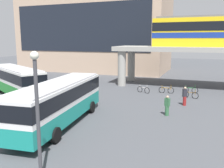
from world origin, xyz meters
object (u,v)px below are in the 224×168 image
station_building (95,33)px  pedestrian_at_kerb (185,97)px  bicycle_brown (190,95)px  pedestrian_by_bike_rack (167,106)px  bicycle_orange (166,90)px  bicycle_silver (143,90)px  bicycle_green (190,90)px  bus_main (59,99)px  bus_secondary (15,78)px

station_building → pedestrian_at_kerb: 31.79m
bicycle_brown → pedestrian_by_bike_rack: 7.46m
bicycle_orange → pedestrian_by_bike_rack: size_ratio=1.05×
bicycle_silver → bicycle_green: 5.55m
bicycle_orange → pedestrian_by_bike_rack: 9.08m
station_building → bus_main: size_ratio=2.62×
pedestrian_at_kerb → bicycle_orange: bearing=116.2°
bicycle_brown → pedestrian_at_kerb: pedestrian_at_kerb is taller
bus_secondary → bicycle_green: bus_secondary is taller
bus_main → bus_secondary: bearing=146.5°
bus_secondary → bicycle_orange: (15.63, 7.48, -1.63)m
bus_main → bicycle_silver: bearing=77.1°
bus_main → pedestrian_at_kerb: bearing=47.8°
bus_main → pedestrian_at_kerb: size_ratio=6.12×
station_building → pedestrian_by_bike_rack: 34.14m
station_building → bus_main: 35.20m
bicycle_orange → pedestrian_at_kerb: bearing=-63.8°
bicycle_green → bicycle_orange: size_ratio=1.00×
bicycle_silver → bicycle_brown: bearing=-8.9°
bus_main → bicycle_brown: bearing=55.8°
bus_main → pedestrian_by_bike_rack: bearing=36.0°
bicycle_brown → bicycle_orange: size_ratio=0.96×
bus_secondary → bicycle_orange: 17.41m
station_building → pedestrian_at_kerb: (20.20, -23.60, -6.76)m
station_building → bicycle_silver: station_building is taller
bicycle_silver → bicycle_brown: (5.42, -0.85, 0.00)m
bus_secondary → bicycle_brown: bus_secondary is taller
station_building → bicycle_green: station_building is taller
pedestrian_at_kerb → bicycle_green: bearing=88.7°
station_building → bicycle_brown: bearing=-44.5°
bus_main → bicycle_orange: bearing=68.2°
station_building → bicycle_orange: (17.68, -18.50, -7.27)m
bicycle_silver → pedestrian_by_bike_rack: bearing=-63.8°
bicycle_silver → pedestrian_at_kerb: bearing=-40.2°
station_building → bicycle_orange: 26.60m
bus_secondary → bicycle_silver: size_ratio=6.48×
bus_main → bus_secondary: same height
station_building → bicycle_green: 27.76m
bus_secondary → bicycle_silver: (13.05, 6.68, -1.63)m
bus_main → bicycle_orange: (5.63, 14.09, -1.63)m
bicycle_orange → pedestrian_at_kerb: 5.71m
bicycle_green → pedestrian_by_bike_rack: (-1.22, -10.01, 0.44)m
pedestrian_by_bike_rack → pedestrian_at_kerb: bearing=74.3°
station_building → bus_main: (12.05, -32.59, -5.64)m
bus_main → bicycle_silver: size_ratio=6.71×
bicycle_silver → bicycle_orange: same height
bicycle_green → pedestrian_by_bike_rack: 10.10m
bus_secondary → pedestrian_by_bike_rack: bearing=-5.0°
bus_main → pedestrian_by_bike_rack: 8.81m
bicycle_green → pedestrian_by_bike_rack: pedestrian_by_bike_rack is taller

